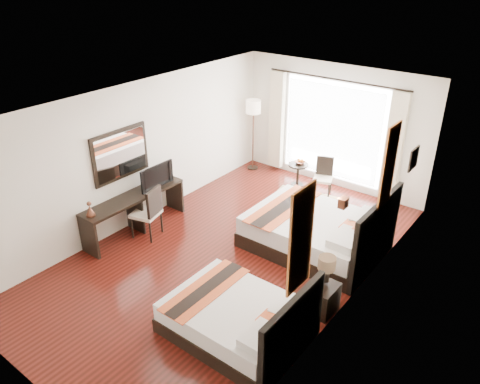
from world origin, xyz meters
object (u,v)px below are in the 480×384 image
Objects in this scene: bed_far at (318,232)px; floor_lamp at (253,111)px; nightstand at (322,298)px; side_table at (298,175)px; console_desk at (135,213)px; television at (154,175)px; fruit_bowl at (300,163)px; vase at (318,283)px; window_chair at (322,184)px; table_lamp at (327,265)px; desk_chair at (148,221)px; bed_near at (239,319)px.

floor_lamp reaches higher than bed_far.
side_table is (-2.56, 3.50, 0.04)m from nightstand.
bed_far is 4.96× the size of nightstand.
console_desk is 2.71× the size of television.
bed_far is 2.65m from fruit_bowl.
vase is 0.57× the size of fruit_bowl.
vase is 3.98m from window_chair.
desk_chair reaches higher than table_lamp.
desk_chair reaches higher than nightstand.
console_desk is at bearing 163.07° from bed_near.
bed_far is 3.51m from console_desk.
desk_chair is (0.34, 0.01, -0.06)m from console_desk.
desk_chair is 3.86m from fruit_bowl.
fruit_bowl is at bearing 59.82° from side_table.
floor_lamp is (-3.27, 4.80, 1.21)m from bed_near.
bed_near is 3.59× the size of side_table.
nightstand is at bearing -53.82° from side_table.
bed_far is 3.21m from desk_chair.
console_desk is at bearing 178.20° from television.
floor_lamp is at bearing 174.42° from side_table.
bed_near is 8.40× the size of fruit_bowl.
vase is 5.51m from floor_lamp.
television is 3.27m from floor_lamp.
table_lamp is at bearing -94.39° from television.
floor_lamp is 1.70m from fruit_bowl.
floor_lamp is at bearing 137.44° from nightstand.
window_chair is at bearing 118.95° from table_lamp.
nightstand is at bearing 2.08° from console_desk.
window_chair is (2.14, 3.00, -0.72)m from television.
window_chair is (-1.84, 3.33, -0.52)m from table_lamp.
table_lamp is at bearing 105.13° from nightstand.
floor_lamp is 7.73× the size of fruit_bowl.
fruit_bowl is (1.15, 3.67, 0.25)m from desk_chair.
desk_chair is 4.51× the size of fruit_bowl.
bed_far reaches higher than fruit_bowl.
vase reaches higher than nightstand.
window_chair is at bearing 118.67° from nightstand.
table_lamp is at bearing 85.45° from vase.
television reaches higher than bed_near.
television reaches higher than side_table.
table_lamp is 0.41× the size of desk_chair.
table_lamp is 0.30m from vase.
nightstand is 4.03m from console_desk.
side_table is at bearing 124.86° from vase.
bed_near is 0.87× the size of console_desk.
nightstand is 3.88m from window_chair.
side_table is 0.30m from fruit_bowl.
television is 1.52× the size of side_table.
vase is 3.66m from desk_chair.
fruit_bowl is at bearing -121.10° from window_chair.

